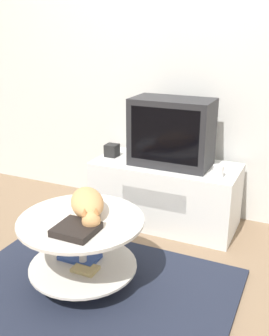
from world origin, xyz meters
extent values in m
plane|color=#7F664C|center=(0.00, 0.00, 0.00)|extent=(12.00, 12.00, 0.00)
cube|color=silver|center=(0.00, 1.35, 1.30)|extent=(8.00, 0.05, 2.60)
cube|color=#1E2333|center=(0.00, 0.00, 0.01)|extent=(1.57, 1.18, 0.02)
cube|color=silver|center=(0.06, 1.02, 0.24)|extent=(1.09, 0.49, 0.49)
cube|color=silver|center=(0.06, 0.78, 0.29)|extent=(0.49, 0.01, 0.14)
cube|color=#232326|center=(0.10, 1.02, 0.73)|extent=(0.58, 0.32, 0.49)
cube|color=black|center=(0.10, 0.86, 0.74)|extent=(0.50, 0.01, 0.38)
cube|color=black|center=(-0.39, 1.01, 0.53)|extent=(0.10, 0.10, 0.10)
cylinder|color=white|center=(0.48, 0.90, 0.53)|extent=(0.07, 0.07, 0.08)
cylinder|color=#B2B2B7|center=(-0.09, 0.06, 0.03)|extent=(0.30, 0.30, 0.01)
cylinder|color=#B7B7BC|center=(-0.09, 0.06, 0.22)|extent=(0.04, 0.04, 0.40)
cylinder|color=beige|center=(-0.09, 0.06, 0.13)|extent=(0.63, 0.63, 0.01)
cylinder|color=beige|center=(-0.09, 0.06, 0.43)|extent=(0.71, 0.71, 0.02)
cube|color=#2D478C|center=(-0.14, 0.10, 0.15)|extent=(0.23, 0.15, 0.02)
cube|color=tan|center=(-0.05, 0.01, 0.15)|extent=(0.14, 0.10, 0.02)
cube|color=black|center=(-0.03, -0.09, 0.45)|extent=(0.21, 0.20, 0.04)
ellipsoid|color=tan|center=(-0.09, 0.14, 0.50)|extent=(0.36, 0.39, 0.13)
sphere|color=tan|center=(0.03, -0.02, 0.49)|extent=(0.10, 0.10, 0.10)
cone|color=#B2703D|center=(0.05, -0.01, 0.54)|extent=(0.04, 0.04, 0.04)
cone|color=#B2703D|center=(0.00, -0.04, 0.54)|extent=(0.04, 0.04, 0.04)
ellipsoid|color=#B2703D|center=(-0.23, 0.32, 0.47)|extent=(0.13, 0.16, 0.05)
camera|label=1|loc=(1.01, -1.61, 1.44)|focal=42.00mm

